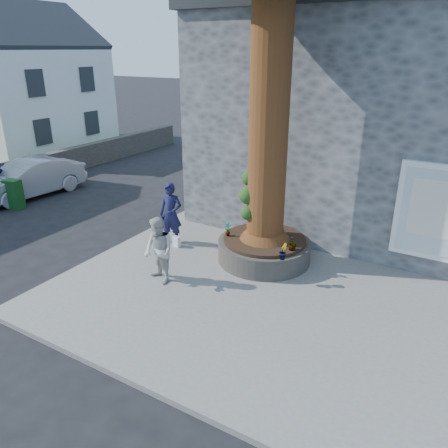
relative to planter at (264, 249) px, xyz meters
The scene contains 15 objects.
ground 2.19m from the planter, 111.80° to the right, with size 120.00×120.00×0.00m, color black.
pavement 1.27m from the planter, 55.01° to the right, with size 9.00×8.00×0.12m, color slate.
yellow_line 4.00m from the planter, 165.44° to the right, with size 0.10×30.00×0.01m, color yellow.
stone_shop 6.12m from the planter, 71.86° to the left, with size 10.30×8.30×6.30m.
planter is the anchor object (origin of this frame).
cottage_far 18.62m from the planter, 160.88° to the left, with size 7.30×7.40×8.75m.
man 2.69m from the planter, behind, with size 0.62×0.41×1.70m, color #151639.
woman 2.74m from the planter, 125.41° to the right, with size 0.75×0.58×1.53m, color #B3B2AC.
shopping_bag 2.42m from the planter, 168.54° to the right, with size 0.20×0.12×0.28m, color white.
car_silver 9.78m from the planter, behind, with size 1.42×4.08×1.34m, color #96989D.
a_board_sign 9.11m from the planter, behind, with size 0.55×0.36×1.00m, color #103C14.
plant_a 1.04m from the planter, 157.17° to the right, with size 0.19×0.13×0.35m, color gray.
plant_b 1.30m from the planter, 45.00° to the right, with size 0.21×0.20×0.38m, color gray.
plant_c 1.02m from the planter, 19.75° to the right, with size 0.19×0.19×0.34m, color gray.
plant_d 0.60m from the planter, 26.81° to the left, with size 0.30×0.27×0.34m, color gray.
Camera 1 is at (4.97, -7.01, 5.09)m, focal length 35.00 mm.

